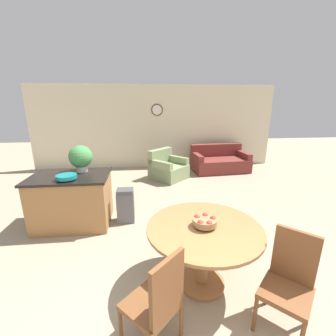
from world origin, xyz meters
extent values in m
cube|color=beige|center=(0.00, 6.25, 1.35)|extent=(8.00, 0.06, 2.70)
cylinder|color=brown|center=(0.06, 6.21, 1.91)|extent=(0.38, 0.02, 0.38)
cylinder|color=white|center=(0.06, 6.20, 1.91)|extent=(0.31, 0.01, 0.31)
cylinder|color=#9E6B3D|center=(0.26, 0.87, 0.02)|extent=(0.55, 0.55, 0.04)
cylinder|color=#9E6B3D|center=(0.26, 0.87, 0.39)|extent=(0.13, 0.13, 0.70)
cylinder|color=#9E6B3D|center=(0.26, 0.87, 0.76)|extent=(1.30, 1.30, 0.03)
cylinder|color=brown|center=(-0.64, 0.25, 0.20)|extent=(0.04, 0.04, 0.39)
cylinder|color=brown|center=(-0.37, 0.52, 0.20)|extent=(0.04, 0.04, 0.39)
cylinder|color=brown|center=(-0.10, 0.25, 0.20)|extent=(0.04, 0.04, 0.39)
cube|color=brown|center=(-0.37, 0.25, 0.42)|extent=(0.59, 0.59, 0.05)
cube|color=brown|center=(-0.23, 0.11, 0.71)|extent=(0.30, 0.30, 0.54)
cylinder|color=brown|center=(0.61, 0.24, 0.20)|extent=(0.04, 0.04, 0.39)
cylinder|color=brown|center=(1.15, 0.24, 0.20)|extent=(0.04, 0.04, 0.39)
cylinder|color=brown|center=(0.88, 0.51, 0.20)|extent=(0.04, 0.04, 0.39)
cube|color=brown|center=(0.88, 0.24, 0.42)|extent=(0.59, 0.59, 0.05)
cube|color=brown|center=(1.01, 0.37, 0.71)|extent=(0.30, 0.30, 0.54)
cylinder|color=olive|center=(0.26, 0.87, 0.79)|extent=(0.10, 0.10, 0.03)
cylinder|color=olive|center=(0.26, 0.87, 0.84)|extent=(0.27, 0.27, 0.07)
sphere|color=#B73323|center=(0.35, 0.87, 0.86)|extent=(0.07, 0.07, 0.07)
sphere|color=#B73323|center=(0.29, 0.96, 0.86)|extent=(0.07, 0.07, 0.07)
sphere|color=#B73323|center=(0.19, 0.93, 0.86)|extent=(0.07, 0.07, 0.07)
sphere|color=#B73323|center=(0.19, 0.80, 0.86)|extent=(0.07, 0.07, 0.07)
sphere|color=#B73323|center=(0.28, 0.77, 0.86)|extent=(0.07, 0.07, 0.07)
cube|color=#9E6B3D|center=(-1.67, 2.50, 0.44)|extent=(1.25, 0.84, 0.88)
cube|color=black|center=(-1.67, 2.50, 0.90)|extent=(1.31, 0.90, 0.04)
cylinder|color=#147A7F|center=(-1.64, 2.26, 0.93)|extent=(0.11, 0.11, 0.02)
cylinder|color=#147A7F|center=(-1.64, 2.26, 0.98)|extent=(0.32, 0.32, 0.06)
cylinder|color=beige|center=(-1.52, 2.72, 0.98)|extent=(0.19, 0.19, 0.12)
sphere|color=#478E4C|center=(-1.52, 2.72, 1.20)|extent=(0.41, 0.41, 0.41)
cube|color=#56565B|center=(-0.76, 2.50, 0.28)|extent=(0.31, 0.25, 0.55)
cube|color=#49494E|center=(-0.76, 2.50, 0.59)|extent=(0.29, 0.24, 0.08)
cube|color=maroon|center=(2.02, 5.46, 0.21)|extent=(1.79, 1.11, 0.42)
cube|color=maroon|center=(1.99, 5.84, 0.62)|extent=(1.73, 0.35, 0.40)
cube|color=maroon|center=(1.24, 5.40, 0.30)|extent=(0.23, 0.91, 0.60)
cube|color=maroon|center=(2.80, 5.52, 0.30)|extent=(0.23, 0.91, 0.60)
cube|color=gray|center=(0.30, 4.86, 0.20)|extent=(1.23, 1.23, 0.40)
cube|color=gray|center=(0.07, 5.10, 0.62)|extent=(0.77, 0.76, 0.43)
cube|color=gray|center=(0.03, 4.59, 0.30)|extent=(0.65, 0.66, 0.59)
cube|color=gray|center=(0.57, 5.12, 0.30)|extent=(0.65, 0.66, 0.59)
camera|label=1|loc=(-0.38, -1.31, 2.10)|focal=24.00mm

